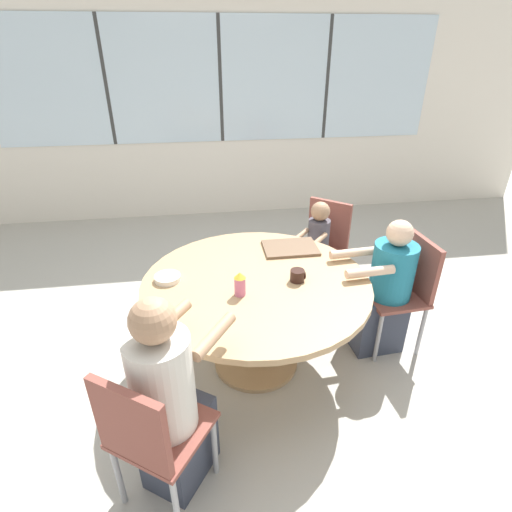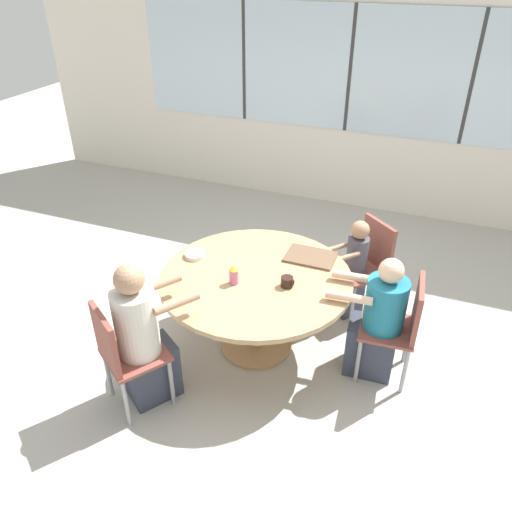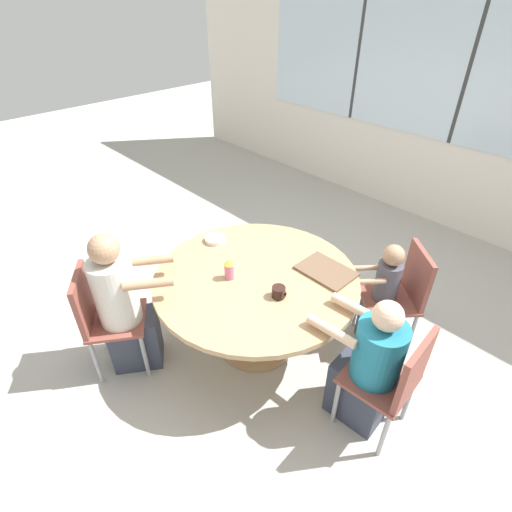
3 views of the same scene
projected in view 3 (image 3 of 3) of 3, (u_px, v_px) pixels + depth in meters
The scene contains 13 objects.
ground_plane at pixel (256, 343), 3.28m from camera, with size 16.00×16.00×0.00m, color #B2ADA3.
wall_back_with_windows at pixel (462, 99), 4.13m from camera, with size 8.40×0.08×2.80m.
dining_table at pixel (256, 290), 2.95m from camera, with size 1.49×1.49×0.70m.
chair_for_woman_green_shirt at pixel (101, 313), 2.82m from camera, with size 0.56×0.56×0.87m.
chair_for_man_blue_shirt at pixel (395, 378), 2.37m from camera, with size 0.43×0.43×0.87m.
chair_for_toddler at pixel (402, 290), 3.03m from camera, with size 0.56×0.56×0.87m.
person_woman_green_shirt at pixel (125, 310), 2.84m from camera, with size 0.54×0.60×1.16m.
person_man_blue_shirt at pixel (368, 369), 2.50m from camera, with size 0.58×0.35×1.03m.
person_toddler at pixel (380, 298), 3.07m from camera, with size 0.35×0.37×0.93m.
food_tray_dark at pixel (326, 271), 2.91m from camera, with size 0.40×0.29×0.02m.
coffee_mug at pixel (279, 292), 2.67m from camera, with size 0.10×0.09×0.08m.
sippy_cup at pixel (229, 269), 2.82m from camera, with size 0.07×0.07×0.16m.
bowl_white_shallow at pixel (215, 239), 3.25m from camera, with size 0.17×0.17×0.04m.
Camera 3 is at (1.63, -1.56, 2.49)m, focal length 28.00 mm.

